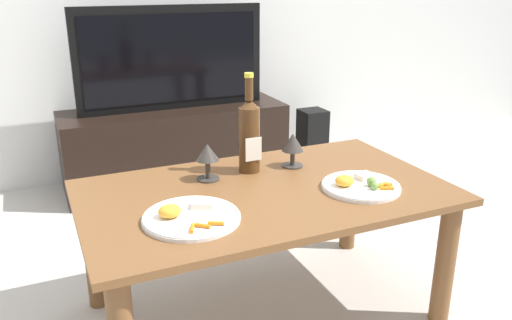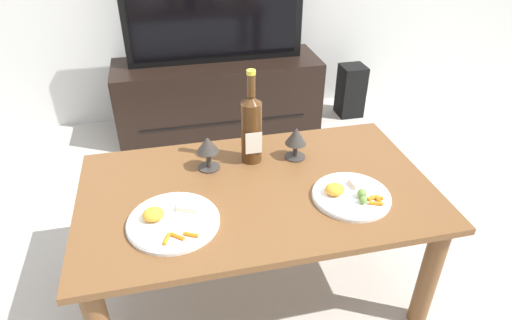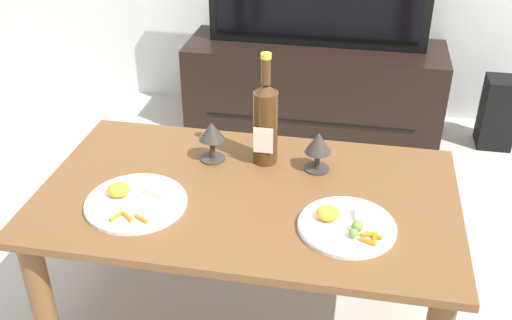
% 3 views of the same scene
% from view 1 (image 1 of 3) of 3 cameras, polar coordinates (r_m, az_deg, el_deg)
% --- Properties ---
extents(ground_plane, '(6.40, 6.40, 0.00)m').
position_cam_1_polar(ground_plane, '(2.04, 0.93, -16.16)').
color(ground_plane, '#B7B2A8').
extents(dining_table, '(1.25, 0.73, 0.50)m').
position_cam_1_polar(dining_table, '(1.83, 1.00, -5.62)').
color(dining_table, brown).
rests_on(dining_table, ground_plane).
extents(tv_stand, '(1.30, 0.43, 0.46)m').
position_cam_1_polar(tv_stand, '(3.16, -8.73, 1.54)').
color(tv_stand, black).
rests_on(tv_stand, ground_plane).
extents(tv_screen, '(1.08, 0.05, 0.58)m').
position_cam_1_polar(tv_screen, '(3.04, -9.22, 10.92)').
color(tv_screen, black).
rests_on(tv_screen, tv_stand).
extents(floor_speaker, '(0.16, 0.16, 0.36)m').
position_cam_1_polar(floor_speaker, '(3.51, 6.15, 2.59)').
color(floor_speaker, black).
rests_on(floor_speaker, ground_plane).
extents(wine_bottle, '(0.08, 0.08, 0.37)m').
position_cam_1_polar(wine_bottle, '(1.92, -0.74, 2.95)').
color(wine_bottle, '#4C2D14').
rests_on(wine_bottle, dining_table).
extents(goblet_left, '(0.08, 0.08, 0.13)m').
position_cam_1_polar(goblet_left, '(1.86, -5.32, 0.54)').
color(goblet_left, '#38332D').
rests_on(goblet_left, dining_table).
extents(goblet_right, '(0.08, 0.08, 0.13)m').
position_cam_1_polar(goblet_right, '(1.99, 4.03, 1.72)').
color(goblet_right, '#38332D').
rests_on(goblet_right, dining_table).
extents(dinner_plate_left, '(0.30, 0.30, 0.05)m').
position_cam_1_polar(dinner_plate_left, '(1.59, -7.20, -6.12)').
color(dinner_plate_left, white).
rests_on(dinner_plate_left, dining_table).
extents(dinner_plate_right, '(0.27, 0.27, 0.05)m').
position_cam_1_polar(dinner_plate_right, '(1.84, 11.33, -2.71)').
color(dinner_plate_right, white).
rests_on(dinner_plate_right, dining_table).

